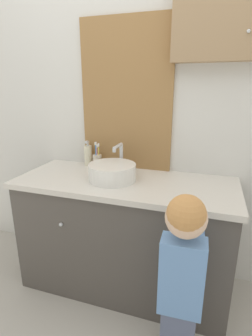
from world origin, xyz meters
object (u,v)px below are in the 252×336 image
(sink_basin, at_px, (113,171))
(toothbrush_holder, at_px, (97,161))
(soap_dispenser, at_px, (88,155))
(child_figure, at_px, (183,268))

(sink_basin, bearing_deg, toothbrush_holder, 133.58)
(sink_basin, bearing_deg, soap_dispenser, 140.20)
(toothbrush_holder, height_order, soap_dispenser, toothbrush_holder)
(sink_basin, distance_m, child_figure, 0.74)
(sink_basin, relative_size, toothbrush_holder, 1.81)
(child_figure, bearing_deg, sink_basin, 137.45)
(toothbrush_holder, distance_m, child_figure, 1.02)
(sink_basin, bearing_deg, child_figure, -42.55)
(soap_dispenser, bearing_deg, sink_basin, -39.80)
(soap_dispenser, xyz_separation_m, child_figure, (0.80, -0.71, -0.28))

